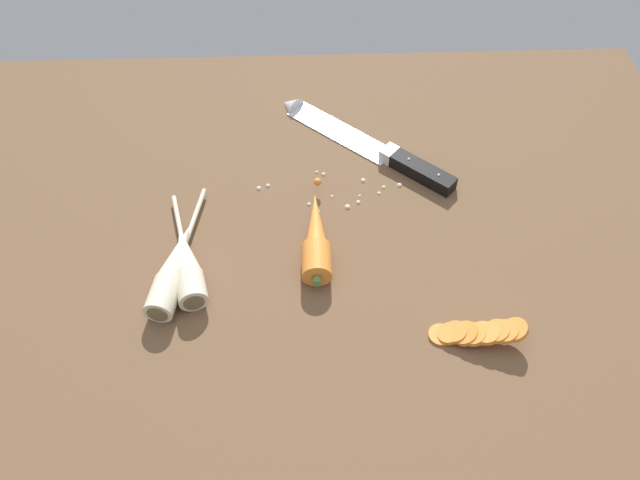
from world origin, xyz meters
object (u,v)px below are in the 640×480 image
object	(u,v)px
parsnip_front	(186,264)
carrot_slice_stack	(478,333)
chefs_knife	(360,141)
parsnip_mid_left	(174,268)
whole_carrot	(316,237)

from	to	relation	value
parsnip_front	carrot_slice_stack	size ratio (longest dim) A/B	1.68
carrot_slice_stack	chefs_knife	bearing A→B (deg)	107.91
carrot_slice_stack	parsnip_mid_left	bearing A→B (deg)	163.97
chefs_knife	carrot_slice_stack	size ratio (longest dim) A/B	2.28
whole_carrot	carrot_slice_stack	size ratio (longest dim) A/B	1.61
whole_carrot	parsnip_front	world-z (taller)	whole_carrot
carrot_slice_stack	parsnip_front	bearing A→B (deg)	162.35
parsnip_front	carrot_slice_stack	xyz separation A→B (cm)	(38.33, -12.19, -0.51)
carrot_slice_stack	whole_carrot	bearing A→B (deg)	141.04
parsnip_mid_left	carrot_slice_stack	world-z (taller)	parsnip_mid_left
chefs_knife	carrot_slice_stack	distance (cm)	40.02
whole_carrot	parsnip_front	distance (cm)	18.53
parsnip_front	parsnip_mid_left	size ratio (longest dim) A/B	0.88
whole_carrot	chefs_knife	bearing A→B (deg)	69.79
chefs_knife	parsnip_front	distance (cm)	36.73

